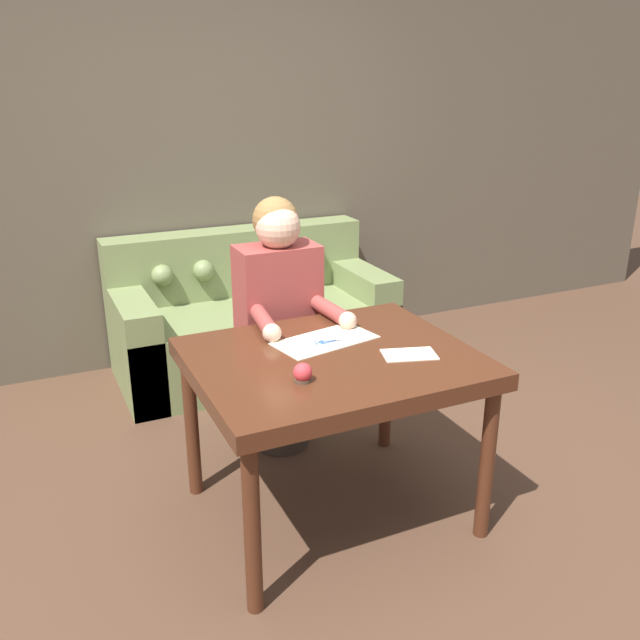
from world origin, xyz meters
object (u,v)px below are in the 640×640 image
at_px(couch, 251,322).
at_px(person, 279,326).
at_px(dining_table, 332,373).
at_px(scissors, 330,342).
at_px(pin_cushion, 303,373).

height_order(couch, person, person).
bearing_deg(dining_table, scissors, 68.45).
distance_m(scissors, pin_cushion, 0.39).
xyz_separation_m(dining_table, couch, (0.21, 1.60, -0.35)).
relative_size(person, scissors, 5.91).
bearing_deg(pin_cushion, dining_table, 40.63).
height_order(couch, scissors, couch).
relative_size(couch, scissors, 7.80).
distance_m(dining_table, scissors, 0.15).
distance_m(couch, pin_cushion, 1.88).
bearing_deg(dining_table, couch, 82.67).
xyz_separation_m(person, scissors, (0.03, -0.50, 0.10)).
distance_m(person, scissors, 0.51).
bearing_deg(scissors, person, 93.49).
height_order(dining_table, scissors, scissors).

